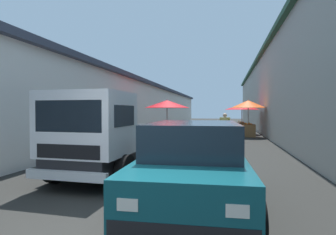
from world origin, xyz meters
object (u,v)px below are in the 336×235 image
(fruit_stall_near_left, at_px, (242,110))
(delivery_truck, at_px, (103,136))
(fruit_stall_mid_lane, at_px, (248,108))
(fruit_stall_near_right, at_px, (167,109))
(vendor_by_crates, at_px, (225,126))
(hatchback_car, at_px, (194,163))

(fruit_stall_near_left, height_order, delivery_truck, fruit_stall_near_left)
(fruit_stall_mid_lane, bearing_deg, fruit_stall_near_right, 129.41)
(fruit_stall_near_left, xyz_separation_m, fruit_stall_mid_lane, (-2.28, -0.28, 0.14))
(fruit_stall_mid_lane, bearing_deg, vendor_by_crates, 159.65)
(fruit_stall_near_right, xyz_separation_m, delivery_truck, (-8.16, -0.17, -0.72))
(fruit_stall_mid_lane, relative_size, hatchback_car, 0.61)
(hatchback_car, bearing_deg, fruit_stall_near_right, 15.15)
(fruit_stall_near_right, xyz_separation_m, fruit_stall_mid_lane, (3.71, -4.52, 0.09))
(fruit_stall_mid_lane, xyz_separation_m, delivery_truck, (-11.87, 4.35, -0.81))
(delivery_truck, bearing_deg, hatchback_car, -120.25)
(hatchback_car, bearing_deg, delivery_truck, 59.75)
(fruit_stall_near_right, relative_size, delivery_truck, 0.49)
(delivery_truck, bearing_deg, fruit_stall_near_left, -16.05)
(fruit_stall_near_left, xyz_separation_m, vendor_by_crates, (-6.18, 1.17, -0.82))
(fruit_stall_near_left, bearing_deg, fruit_stall_mid_lane, -173.04)
(fruit_stall_mid_lane, height_order, delivery_truck, fruit_stall_mid_lane)
(fruit_stall_near_right, distance_m, delivery_truck, 8.19)
(vendor_by_crates, bearing_deg, hatchback_car, 177.07)
(delivery_truck, xyz_separation_m, vendor_by_crates, (7.98, -2.90, -0.16))
(fruit_stall_mid_lane, xyz_separation_m, vendor_by_crates, (-3.90, 1.45, -0.97))
(fruit_stall_mid_lane, distance_m, vendor_by_crates, 4.27)
(fruit_stall_mid_lane, xyz_separation_m, hatchback_car, (-13.29, 1.93, -1.11))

